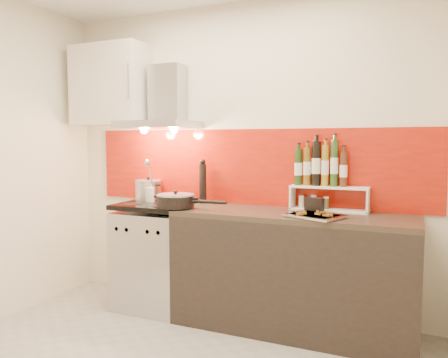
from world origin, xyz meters
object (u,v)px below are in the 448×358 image
at_px(saute_pan, 176,201).
at_px(pepper_mill, 203,182).
at_px(stock_pot, 148,189).
at_px(range_stove, 157,256).
at_px(counter, 292,271).
at_px(baking_tray, 315,215).

relative_size(saute_pan, pepper_mill, 1.52).
height_order(saute_pan, pepper_mill, pepper_mill).
bearing_deg(stock_pot, saute_pan, -34.65).
distance_m(saute_pan, pepper_mill, 0.38).
distance_m(range_stove, stock_pot, 0.62).
bearing_deg(counter, stock_pot, 172.85).
relative_size(range_stove, counter, 0.51).
height_order(range_stove, pepper_mill, pepper_mill).
relative_size(range_stove, saute_pan, 1.56).
bearing_deg(pepper_mill, range_stove, -150.50).
xyz_separation_m(stock_pot, pepper_mill, (0.55, 0.02, 0.09)).
distance_m(counter, saute_pan, 1.06).
bearing_deg(saute_pan, pepper_mill, 79.82).
xyz_separation_m(range_stove, saute_pan, (0.29, -0.15, 0.52)).
distance_m(stock_pot, pepper_mill, 0.55).
bearing_deg(saute_pan, counter, 9.86).
relative_size(stock_pot, saute_pan, 0.41).
xyz_separation_m(pepper_mill, baking_tray, (1.04, -0.34, -0.17)).
distance_m(range_stove, counter, 1.20).
relative_size(range_stove, stock_pot, 3.76).
height_order(stock_pot, saute_pan, stock_pot).
relative_size(counter, pepper_mill, 4.68).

